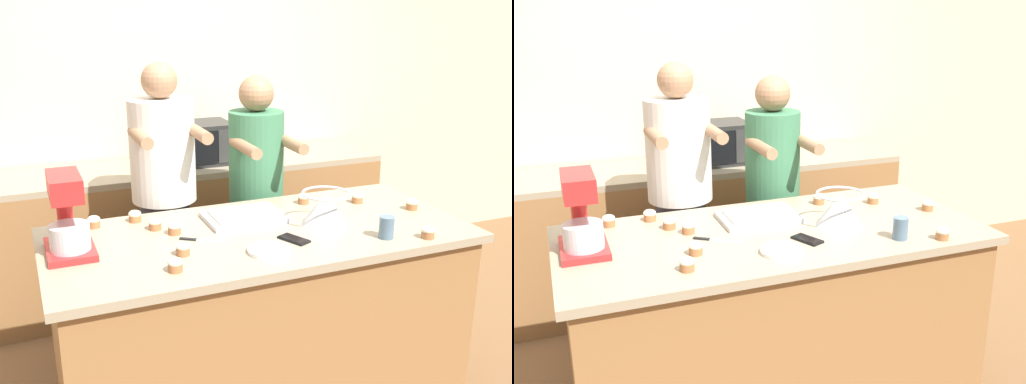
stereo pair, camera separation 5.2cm
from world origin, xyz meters
TOP-DOWN VIEW (x-y plane):
  - back_wall at (0.00, 1.73)m, footprint 10.00×0.06m
  - island_counter at (0.00, 0.00)m, footprint 1.99×0.91m
  - back_counter at (0.00, 1.38)m, footprint 2.80×0.60m
  - person_left at (-0.28, 0.69)m, footprint 0.37×0.52m
  - person_right at (0.27, 0.68)m, footprint 0.34×0.50m
  - stand_mixer at (-0.85, 0.07)m, footprint 0.20×0.30m
  - mixing_bowl at (0.33, -0.04)m, footprint 0.24×0.24m
  - baking_tray at (-0.01, 0.18)m, footprint 0.39×0.27m
  - microwave_oven at (0.08, 1.38)m, footprint 0.53×0.34m
  - cell_phone at (0.10, -0.17)m, footprint 0.12×0.16m
  - drinking_glass at (0.50, -0.30)m, footprint 0.07×0.07m
  - small_plate at (-0.06, -0.25)m, footprint 0.19×0.19m
  - knife at (-0.30, -0.01)m, footprint 0.19×0.14m
  - cupcake_0 at (0.68, -0.37)m, footprint 0.06×0.06m
  - cupcake_1 at (0.65, 0.19)m, footprint 0.06×0.06m
  - cupcake_2 at (-0.38, 0.12)m, footprint 0.06×0.06m
  - cupcake_3 at (-0.71, 0.35)m, footprint 0.06×0.06m
  - cupcake_4 at (-0.52, 0.35)m, footprint 0.06×0.06m
  - cupcake_5 at (-0.45, 0.21)m, footprint 0.06×0.06m
  - cupcake_6 at (0.40, 0.11)m, footprint 0.06×0.06m
  - cupcake_7 at (-0.41, -0.14)m, footprint 0.06×0.06m
  - cupcake_8 at (0.38, 0.29)m, footprint 0.06×0.06m
  - cupcake_9 at (-0.48, -0.29)m, footprint 0.06×0.06m
  - cupcake_10 at (0.85, -0.01)m, footprint 0.06×0.06m

SIDE VIEW (x-z plane):
  - back_counter at x=0.00m, z-range 0.00..0.93m
  - island_counter at x=0.00m, z-range 0.00..0.94m
  - person_right at x=0.27m, z-range 0.04..1.63m
  - person_left at x=-0.28m, z-range 0.04..1.72m
  - knife at x=-0.30m, z-range 0.94..0.95m
  - cell_phone at x=0.10m, z-range 0.94..0.95m
  - small_plate at x=-0.06m, z-range 0.94..0.96m
  - baking_tray at x=-0.01m, z-range 0.94..0.98m
  - cupcake_0 at x=0.68m, z-range 0.94..1.00m
  - cupcake_1 at x=0.65m, z-range 0.94..1.00m
  - cupcake_2 at x=-0.38m, z-range 0.94..1.00m
  - cupcake_3 at x=-0.71m, z-range 0.94..1.00m
  - cupcake_4 at x=-0.52m, z-range 0.94..1.00m
  - cupcake_5 at x=-0.45m, z-range 0.94..1.00m
  - cupcake_6 at x=0.40m, z-range 0.94..1.00m
  - cupcake_7 at x=-0.41m, z-range 0.94..1.00m
  - cupcake_8 at x=0.38m, z-range 0.94..1.00m
  - cupcake_9 at x=-0.48m, z-range 0.94..1.00m
  - cupcake_10 at x=0.85m, z-range 0.94..1.00m
  - drinking_glass at x=0.50m, z-range 0.94..1.05m
  - mixing_bowl at x=0.33m, z-range 0.95..1.11m
  - microwave_oven at x=0.08m, z-range 0.93..1.21m
  - stand_mixer at x=-0.85m, z-range 0.92..1.28m
  - back_wall at x=0.00m, z-range 0.00..2.70m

